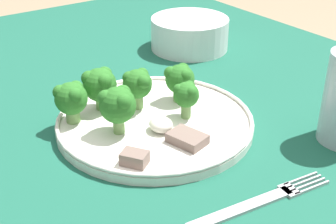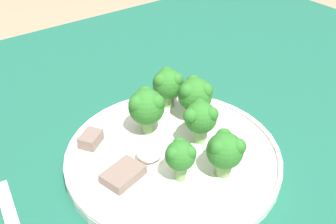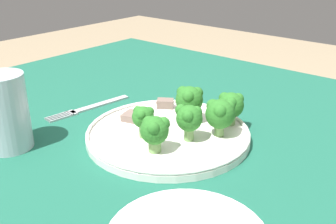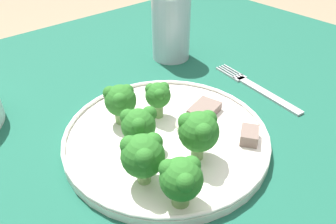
# 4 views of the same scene
# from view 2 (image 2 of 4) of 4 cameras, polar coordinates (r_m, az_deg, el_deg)

# --- Properties ---
(table) EXTENTS (1.29, 1.05, 0.72)m
(table) POSITION_cam_2_polar(r_m,az_deg,el_deg) (0.61, 2.82, -12.03)
(table) COLOR #195642
(table) RESTS_ON ground_plane
(dinner_plate) EXTENTS (0.29, 0.29, 0.02)m
(dinner_plate) POSITION_cam_2_polar(r_m,az_deg,el_deg) (0.53, 0.53, -6.15)
(dinner_plate) COLOR white
(dinner_plate) RESTS_ON table
(broccoli_floret_near_rim_left) EXTENTS (0.05, 0.05, 0.06)m
(broccoli_floret_near_rim_left) POSITION_cam_2_polar(r_m,az_deg,el_deg) (0.48, 8.40, -5.46)
(broccoli_floret_near_rim_left) COLOR #709E56
(broccoli_floret_near_rim_left) RESTS_ON dinner_plate
(broccoli_floret_center_left) EXTENTS (0.05, 0.05, 0.06)m
(broccoli_floret_center_left) POSITION_cam_2_polar(r_m,az_deg,el_deg) (0.60, -0.02, 4.12)
(broccoli_floret_center_left) COLOR #709E56
(broccoli_floret_center_left) RESTS_ON dinner_plate
(broccoli_floret_back_left) EXTENTS (0.05, 0.05, 0.07)m
(broccoli_floret_back_left) POSITION_cam_2_polar(r_m,az_deg,el_deg) (0.54, -3.15, 0.85)
(broccoli_floret_back_left) COLOR #709E56
(broccoli_floret_back_left) RESTS_ON dinner_plate
(broccoli_floret_front_left) EXTENTS (0.04, 0.04, 0.06)m
(broccoli_floret_front_left) POSITION_cam_2_polar(r_m,az_deg,el_deg) (0.47, 1.82, -6.32)
(broccoli_floret_front_left) COLOR #709E56
(broccoli_floret_front_left) RESTS_ON dinner_plate
(broccoli_floret_center_back) EXTENTS (0.05, 0.04, 0.06)m
(broccoli_floret_center_back) POSITION_cam_2_polar(r_m,az_deg,el_deg) (0.52, 4.86, -0.81)
(broccoli_floret_center_back) COLOR #709E56
(broccoli_floret_center_back) RESTS_ON dinner_plate
(broccoli_floret_mid_cluster) EXTENTS (0.05, 0.05, 0.07)m
(broccoli_floret_mid_cluster) POSITION_cam_2_polar(r_m,az_deg,el_deg) (0.57, 3.95, 2.62)
(broccoli_floret_mid_cluster) COLOR #709E56
(broccoli_floret_mid_cluster) RESTS_ON dinner_plate
(meat_slice_front_slice) EXTENTS (0.06, 0.05, 0.01)m
(meat_slice_front_slice) POSITION_cam_2_polar(r_m,az_deg,el_deg) (0.49, -6.43, -9.10)
(meat_slice_front_slice) COLOR #756056
(meat_slice_front_slice) RESTS_ON dinner_plate
(meat_slice_middle_slice) EXTENTS (0.04, 0.04, 0.02)m
(meat_slice_middle_slice) POSITION_cam_2_polar(r_m,az_deg,el_deg) (0.55, -11.14, -3.87)
(meat_slice_middle_slice) COLOR #756056
(meat_slice_middle_slice) RESTS_ON dinner_plate
(sauce_dollop) EXTENTS (0.04, 0.03, 0.02)m
(sauce_dollop) POSITION_cam_2_polar(r_m,az_deg,el_deg) (0.51, -2.71, -5.95)
(sauce_dollop) COLOR silver
(sauce_dollop) RESTS_ON dinner_plate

